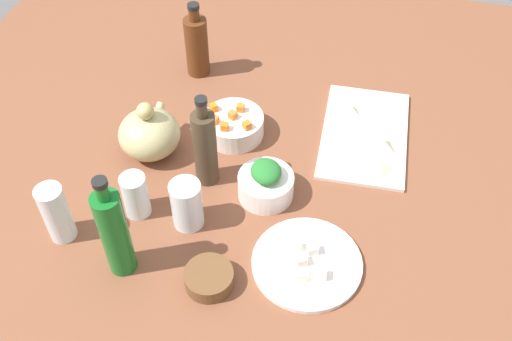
{
  "coord_description": "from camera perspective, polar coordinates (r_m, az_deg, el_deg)",
  "views": [
    {
      "loc": [
        -89.8,
        -23.18,
        109.78
      ],
      "look_at": [
        0.0,
        0.0,
        8.0
      ],
      "focal_mm": 41.85,
      "sensor_mm": 36.0,
      "label": 1
    }
  ],
  "objects": [
    {
      "name": "cutting_board",
      "position": [
        1.55,
        10.32,
        3.41
      ],
      "size": [
        35.79,
        23.06,
        1.0
      ],
      "primitive_type": "cube",
      "rotation": [
        0.0,
        0.0,
        0.05
      ],
      "color": "silver",
      "rests_on": "tabletop"
    },
    {
      "name": "dumpling_1",
      "position": [
        1.58,
        9.08,
        5.72
      ],
      "size": [
        5.74,
        5.93,
        2.79
      ],
      "primitive_type": "pyramid",
      "rotation": [
        0.0,
        0.0,
        4.33
      ],
      "color": "beige",
      "rests_on": "cutting_board"
    },
    {
      "name": "tabletop",
      "position": [
        1.43,
        0.0,
        -1.76
      ],
      "size": [
        190.0,
        190.0,
        3.0
      ],
      "primitive_type": "cube",
      "color": "brown",
      "rests_on": "ground"
    },
    {
      "name": "dumpling_2",
      "position": [
        1.46,
        11.8,
        0.4
      ],
      "size": [
        6.54,
        6.62,
        2.03
      ],
      "primitive_type": "pyramid",
      "rotation": [
        0.0,
        0.0,
        4.99
      ],
      "color": "beige",
      "rests_on": "cutting_board"
    },
    {
      "name": "bowl_small_side",
      "position": [
        1.24,
        -4.51,
        -10.21
      ],
      "size": [
        10.25,
        10.25,
        3.69
      ],
      "primitive_type": "cylinder",
      "color": "brown",
      "rests_on": "tabletop"
    },
    {
      "name": "bottle_0",
      "position": [
        1.68,
        -5.69,
        11.86
      ],
      "size": [
        6.36,
        6.36,
        21.82
      ],
      "color": "#552C14",
      "rests_on": "tabletop"
    },
    {
      "name": "carrot_cube_2",
      "position": [
        1.51,
        -4.09,
        6.04
      ],
      "size": [
        2.55,
        2.55,
        1.8
      ],
      "primitive_type": "cube",
      "rotation": [
        0.0,
        0.0,
        2.37
      ],
      "color": "orange",
      "rests_on": "bowl_carrots"
    },
    {
      "name": "drinking_glass_1",
      "position": [
        1.35,
        -11.44,
        -2.33
      ],
      "size": [
        5.82,
        5.82,
        11.12
      ],
      "primitive_type": "cylinder",
      "color": "white",
      "rests_on": "tabletop"
    },
    {
      "name": "tofu_cube_2",
      "position": [
        1.28,
        3.84,
        -7.19
      ],
      "size": [
        2.5,
        2.5,
        2.2
      ],
      "primitive_type": "cube",
      "rotation": [
        0.0,
        0.0,
        0.15
      ],
      "color": "white",
      "rests_on": "plate_tofu"
    },
    {
      "name": "bowl_greens",
      "position": [
        1.37,
        0.94,
        -1.48
      ],
      "size": [
        12.91,
        12.91,
        6.09
      ],
      "primitive_type": "cylinder",
      "color": "white",
      "rests_on": "tabletop"
    },
    {
      "name": "carrot_cube_0",
      "position": [
        1.51,
        -1.49,
        6.01
      ],
      "size": [
        1.85,
        1.85,
        1.8
      ],
      "primitive_type": "cube",
      "rotation": [
        0.0,
        0.0,
        0.03
      ],
      "color": "orange",
      "rests_on": "bowl_carrots"
    },
    {
      "name": "tofu_cube_3",
      "position": [
        1.24,
        4.43,
        -9.89
      ],
      "size": [
        2.75,
        2.75,
        2.2
      ],
      "primitive_type": "cube",
      "rotation": [
        0.0,
        0.0,
        0.3
      ],
      "color": "#EDE4CC",
      "rests_on": "plate_tofu"
    },
    {
      "name": "carrot_cube_3",
      "position": [
        1.49,
        -2.27,
        5.32
      ],
      "size": [
        2.39,
        2.39,
        1.8
      ],
      "primitive_type": "cube",
      "rotation": [
        0.0,
        0.0,
        1.14
      ],
      "color": "orange",
      "rests_on": "bowl_carrots"
    },
    {
      "name": "carrot_cube_4",
      "position": [
        1.46,
        -0.88,
        4.35
      ],
      "size": [
        2.54,
        2.54,
        1.8
      ],
      "primitive_type": "cube",
      "rotation": [
        0.0,
        0.0,
        0.87
      ],
      "color": "orange",
      "rests_on": "bowl_carrots"
    },
    {
      "name": "bottle_2",
      "position": [
        1.36,
        -4.9,
        2.27
      ],
      "size": [
        5.46,
        5.46,
        24.99
      ],
      "color": "#423423",
      "rests_on": "tabletop"
    },
    {
      "name": "carrot_cube_1",
      "position": [
        1.46,
        -3.03,
        4.21
      ],
      "size": [
        2.01,
        2.01,
        1.8
      ],
      "primitive_type": "cube",
      "rotation": [
        0.0,
        0.0,
        0.13
      ],
      "color": "orange",
      "rests_on": "bowl_carrots"
    },
    {
      "name": "dumpling_0",
      "position": [
        1.5,
        12.08,
        2.39
      ],
      "size": [
        7.26,
        7.45,
        2.97
      ],
      "primitive_type": "pyramid",
      "rotation": [
        0.0,
        0.0,
        1.16
      ],
      "color": "beige",
      "rests_on": "cutting_board"
    },
    {
      "name": "tofu_cube_1",
      "position": [
        1.26,
        4.34,
        -8.54
      ],
      "size": [
        3.03,
        3.03,
        2.2
      ],
      "primitive_type": "cube",
      "rotation": [
        0.0,
        0.0,
        2.13
      ],
      "color": "white",
      "rests_on": "plate_tofu"
    },
    {
      "name": "tofu_cube_0",
      "position": [
        1.25,
        6.22,
        -9.8
      ],
      "size": [
        2.59,
        2.59,
        2.2
      ],
      "primitive_type": "cube",
      "rotation": [
        0.0,
        0.0,
        0.2
      ],
      "color": "white",
      "rests_on": "plate_tofu"
    },
    {
      "name": "teapot",
      "position": [
        1.47,
        -10.16,
        3.51
      ],
      "size": [
        16.76,
        15.05,
        15.33
      ],
      "color": "tan",
      "rests_on": "tabletop"
    },
    {
      "name": "plate_tofu",
      "position": [
        1.28,
        4.88,
        -8.82
      ],
      "size": [
        23.43,
        23.43,
        1.2
      ],
      "primitive_type": "cylinder",
      "color": "white",
      "rests_on": "tabletop"
    },
    {
      "name": "chopped_greens_mound",
      "position": [
        1.33,
        0.97,
        -0.09
      ],
      "size": [
        9.95,
        9.62,
        3.78
      ],
      "primitive_type": "ellipsoid",
      "rotation": [
        0.0,
        0.0,
        0.46
      ],
      "color": "#27752D",
      "rests_on": "bowl_greens"
    },
    {
      "name": "carrot_cube_5",
      "position": [
        1.48,
        -4.0,
        4.85
      ],
      "size": [
        2.06,
        2.06,
        1.8
      ],
      "primitive_type": "cube",
      "rotation": [
        0.0,
        0.0,
        2.99
      ],
      "color": "orange",
      "rests_on": "bowl_carrots"
    },
    {
      "name": "tofu_cube_4",
      "position": [
        1.28,
        5.45,
        -7.45
      ],
      "size": [
        2.86,
        2.86,
        2.2
      ],
      "primitive_type": "cube",
      "rotation": [
        0.0,
        0.0,
        1.95
      ],
      "color": "white",
      "rests_on": "plate_tofu"
    },
    {
      "name": "drinking_glass_2",
      "position": [
        1.33,
        -18.56,
        -3.89
      ],
      "size": [
        5.85,
        5.85,
        14.8
      ],
      "primitive_type": "cylinder",
      "color": "white",
      "rests_on": "tabletop"
    },
    {
      "name": "bowl_carrots",
      "position": [
        1.52,
        -2.14,
        4.31
      ],
      "size": [
        15.21,
        15.21,
        5.71
      ],
      "primitive_type": "cylinder",
      "color": "white",
      "rests_on": "tabletop"
    },
    {
      "name": "drinking_glass_0",
      "position": [
        1.31,
        -6.63,
        -3.25
      ],
      "size": [
        6.96,
        6.96,
        12.14
      ],
      "primitive_type": "cylinder",
      "color": "white",
      "rests_on": "tabletop"
    },
    {
      "name": "bottle_1",
      "position": [
        1.21,
        -13.4,
        -5.74
      ],
      "size": [
        5.81,
        5.81,
        27.11
      ],
      "color": "#156923",
      "rests_on": "tabletop"
    }
  ]
}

